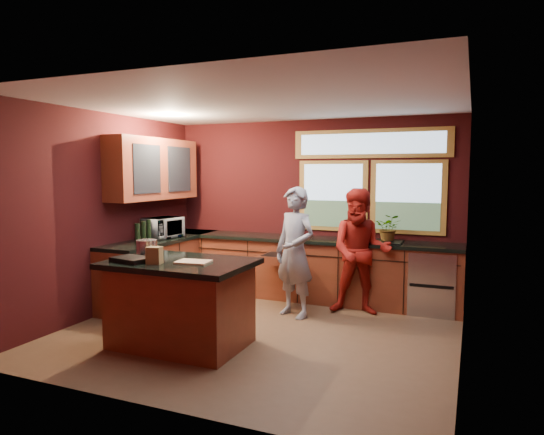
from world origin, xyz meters
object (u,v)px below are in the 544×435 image
Objects in this scene: person_grey at (295,252)px; person_red at (361,252)px; island at (181,303)px; stock_pot at (147,248)px; cutting_board at (193,262)px.

person_grey is 1.01× the size of person_red.
person_grey is 0.89m from person_red.
person_grey reaches higher than island.
person_grey reaches higher than person_red.
stock_pot is at bearing 164.74° from island.
stock_pot is at bearing 165.07° from cutting_board.
island is 6.46× the size of stock_pot.
stock_pot is (-2.11, -1.80, 0.19)m from person_red.
person_grey is (0.79, 1.50, 0.38)m from island.
island is 0.52m from cutting_board.
stock_pot is (-1.34, -1.35, 0.18)m from person_grey.
person_grey reaches higher than stock_pot.
island is at bearing -138.20° from person_red.
island is 2.52m from person_red.
island is at bearing -15.26° from stock_pot.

